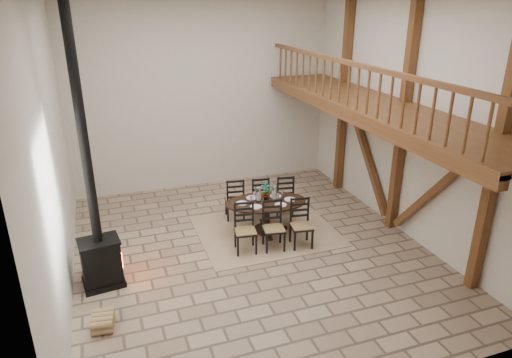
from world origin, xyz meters
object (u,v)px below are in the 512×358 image
object	(u,v)px
log_basket	(96,267)
log_stack	(103,321)
dining_table	(266,216)
wood_stove	(97,231)

from	to	relation	value
log_basket	log_stack	size ratio (longest dim) A/B	0.98
dining_table	log_basket	xyz separation A→B (m)	(-3.65, -0.56, -0.22)
wood_stove	dining_table	bearing A→B (deg)	7.92
dining_table	log_stack	xyz separation A→B (m)	(-3.59, -2.17, -0.28)
dining_table	wood_stove	bearing A→B (deg)	-156.22
dining_table	wood_stove	world-z (taller)	wood_stove
dining_table	log_stack	bearing A→B (deg)	-140.09
dining_table	log_stack	size ratio (longest dim) A/B	4.43
wood_stove	log_basket	distance (m)	1.02
wood_stove	log_stack	world-z (taller)	wood_stove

